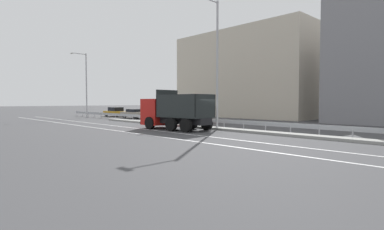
% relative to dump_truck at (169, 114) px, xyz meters
% --- Properties ---
extents(ground_plane, '(320.00, 320.00, 0.00)m').
position_rel_dump_truck_xyz_m(ground_plane, '(2.88, 0.92, -1.29)').
color(ground_plane, '#424244').
extents(lane_strip_0, '(62.58, 0.16, 0.01)m').
position_rel_dump_truck_xyz_m(lane_strip_0, '(0.88, -1.73, -1.28)').
color(lane_strip_0, silver).
rests_on(lane_strip_0, ground_plane).
extents(lane_strip_1, '(62.58, 0.16, 0.01)m').
position_rel_dump_truck_xyz_m(lane_strip_1, '(0.88, -4.07, -1.28)').
color(lane_strip_1, silver).
rests_on(lane_strip_1, ground_plane).
extents(median_island, '(34.42, 1.10, 0.18)m').
position_rel_dump_truck_xyz_m(median_island, '(2.88, 2.56, -1.20)').
color(median_island, gray).
rests_on(median_island, ground_plane).
extents(median_guardrail, '(62.58, 0.09, 0.78)m').
position_rel_dump_truck_xyz_m(median_guardrail, '(2.88, 3.77, -0.72)').
color(median_guardrail, '#9EA0A5').
rests_on(median_guardrail, ground_plane).
extents(dump_truck, '(6.63, 3.17, 3.31)m').
position_rel_dump_truck_xyz_m(dump_truck, '(0.00, 0.00, 0.00)').
color(dump_truck, red).
rests_on(dump_truck, ground_plane).
extents(median_road_sign, '(0.74, 0.16, 2.46)m').
position_rel_dump_truck_xyz_m(median_road_sign, '(-4.68, 2.56, 0.01)').
color(median_road_sign, white).
rests_on(median_road_sign, ground_plane).
extents(street_lamp_0, '(0.71, 2.28, 9.21)m').
position_rel_dump_truck_xyz_m(street_lamp_0, '(-21.90, 2.47, 3.82)').
color(street_lamp_0, '#ADADB2').
rests_on(street_lamp_0, ground_plane).
extents(street_lamp_1, '(0.71, 2.65, 10.57)m').
position_rel_dump_truck_xyz_m(street_lamp_1, '(3.12, 2.39, 4.55)').
color(street_lamp_1, '#ADADB2').
rests_on(street_lamp_1, ground_plane).
extents(parked_car_0, '(4.82, 2.07, 1.46)m').
position_rel_dump_truck_xyz_m(parked_car_0, '(-22.25, 7.52, -0.56)').
color(parked_car_0, '#B27A14').
rests_on(parked_car_0, ground_plane).
extents(parked_car_1, '(4.81, 2.15, 1.29)m').
position_rel_dump_truck_xyz_m(parked_car_1, '(-16.00, 6.96, -0.61)').
color(parked_car_1, gray).
rests_on(parked_car_1, ground_plane).
extents(parked_car_2, '(4.32, 2.05, 1.33)m').
position_rel_dump_truck_xyz_m(parked_car_2, '(-10.11, 6.89, -0.60)').
color(parked_car_2, '#335B33').
rests_on(parked_car_2, ground_plane).
extents(parked_car_3, '(3.92, 2.01, 1.41)m').
position_rel_dump_truck_xyz_m(parked_car_3, '(-4.30, 7.02, -0.56)').
color(parked_car_3, maroon).
rests_on(parked_car_3, ground_plane).
extents(background_building_0, '(21.88, 11.58, 12.84)m').
position_rel_dump_truck_xyz_m(background_building_0, '(-8.08, 23.06, 5.14)').
color(background_building_0, beige).
rests_on(background_building_0, ground_plane).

